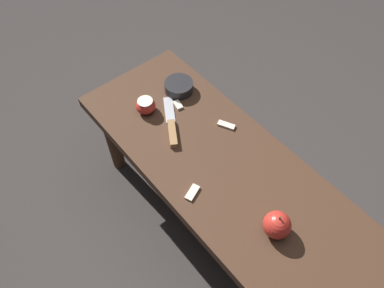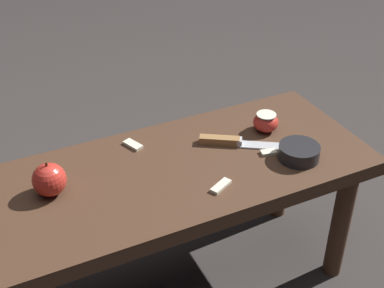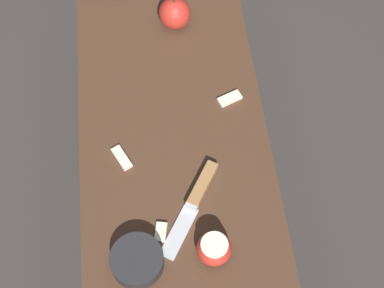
{
  "view_description": "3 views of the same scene",
  "coord_description": "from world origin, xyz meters",
  "views": [
    {
      "loc": [
        0.37,
        -0.47,
        1.39
      ],
      "look_at": [
        -0.15,
        -0.04,
        0.45
      ],
      "focal_mm": 35.0,
      "sensor_mm": 36.0,
      "label": 1
    },
    {
      "loc": [
        0.33,
        0.96,
        1.18
      ],
      "look_at": [
        -0.15,
        -0.04,
        0.45
      ],
      "focal_mm": 50.0,
      "sensor_mm": 36.0,
      "label": 2
    },
    {
      "loc": [
        -0.68,
        0.03,
        1.42
      ],
      "look_at": [
        -0.15,
        -0.04,
        0.45
      ],
      "focal_mm": 50.0,
      "sensor_mm": 36.0,
      "label": 3
    }
  ],
  "objects": [
    {
      "name": "knife",
      "position": [
        -0.26,
        -0.03,
        0.42
      ],
      "size": [
        0.2,
        0.14,
        0.02
      ],
      "rotation": [
        0.0,
        0.0,
        2.58
      ],
      "color": "#B7BABF",
      "rests_on": "wooden_bench"
    },
    {
      "name": "apple_slice_near_knife",
      "position": [
        -0.03,
        -0.13,
        0.42
      ],
      "size": [
        0.04,
        0.06,
        0.01
      ],
      "color": "silver",
      "rests_on": "wooden_bench"
    },
    {
      "name": "apple_whole",
      "position": [
        0.2,
        -0.03,
        0.45
      ],
      "size": [
        0.08,
        0.08,
        0.09
      ],
      "color": "red",
      "rests_on": "wooden_bench"
    },
    {
      "name": "ground_plane",
      "position": [
        0.0,
        0.0,
        0.0
      ],
      "size": [
        8.0,
        8.0,
        0.0
      ],
      "primitive_type": "plane",
      "color": "#383330"
    },
    {
      "name": "apple_slice_center",
      "position": [
        -0.33,
        0.05,
        0.42
      ],
      "size": [
        0.04,
        0.03,
        0.01
      ],
      "color": "silver",
      "rests_on": "wooden_bench"
    },
    {
      "name": "wooden_bench",
      "position": [
        0.0,
        0.0,
        0.36
      ],
      "size": [
        1.16,
        0.41,
        0.42
      ],
      "color": "#472D1E",
      "rests_on": "ground_plane"
    },
    {
      "name": "apple_cut",
      "position": [
        -0.38,
        -0.05,
        0.44
      ],
      "size": [
        0.07,
        0.07,
        0.05
      ],
      "color": "red",
      "rests_on": "wooden_bench"
    },
    {
      "name": "apple_slice_near_bowl",
      "position": [
        -0.15,
        0.11,
        0.42
      ],
      "size": [
        0.06,
        0.04,
        0.01
      ],
      "color": "silver",
      "rests_on": "wooden_bench"
    },
    {
      "name": "bowl",
      "position": [
        -0.38,
        0.1,
        0.43
      ],
      "size": [
        0.1,
        0.1,
        0.04
      ],
      "color": "#232326",
      "rests_on": "wooden_bench"
    }
  ]
}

